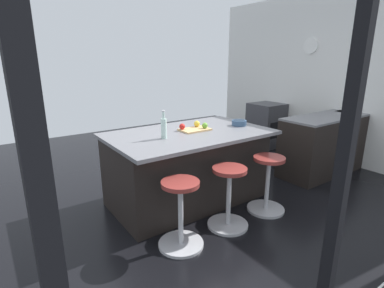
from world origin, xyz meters
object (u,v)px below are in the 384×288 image
Objects in this scene: stool_middle at (229,199)px; apple_red at (182,126)px; oven_range at (266,125)px; cutting_board at (195,130)px; stool_near_camera at (181,216)px; apple_yellow at (197,124)px; water_bottle at (164,128)px; kitchen_island at (187,166)px; fruit_bowl at (239,123)px; stool_by_window at (267,186)px; apple_green at (205,125)px.

apple_red is at bearing -87.36° from stool_middle.
oven_range is at bearing -159.03° from apple_red.
stool_near_camera is at bearing 46.95° from cutting_board.
stool_near_camera is at bearing 46.41° from apple_yellow.
stool_near_camera is at bearing 71.93° from water_bottle.
water_bottle reaches higher than oven_range.
stool_middle is 0.61m from stool_near_camera.
fruit_bowl is (-0.74, 0.12, 0.49)m from kitchen_island.
kitchen_island is at bearing 22.26° from oven_range.
apple_red reaches higher than stool_middle.
stool_by_window and stool_middle have the same top height.
stool_middle is at bearing 77.04° from apple_yellow.
oven_range is at bearing -157.57° from apple_yellow.
apple_red is at bearing -55.95° from kitchen_island.
stool_by_window is at bearing 118.41° from apple_green.
oven_range is 12.30× the size of apple_red.
apple_red is at bearing -124.54° from stool_near_camera.
apple_green is (2.48, 1.16, 0.52)m from oven_range.
stool_near_camera is (0.61, 0.77, -0.14)m from kitchen_island.
stool_by_window is 8.85× the size of apple_yellow.
apple_red is (0.64, -0.82, 0.64)m from stool_by_window.
stool_middle is 2.15× the size of water_bottle.
oven_range reaches higher than stool_middle.
apple_yellow reaches higher than kitchen_island.
apple_red is at bearing 20.97° from oven_range.
apple_green reaches higher than stool_by_window.
stool_by_window is 3.52× the size of fruit_bowl.
stool_near_camera is 2.15× the size of water_bottle.
cutting_board is at bearing -167.00° from water_bottle.
apple_yellow is 0.24× the size of water_bottle.
stool_by_window is at bearing 180.00° from stool_middle.
kitchen_island is 0.51m from apple_red.
fruit_bowl is (-0.52, 0.07, -0.02)m from apple_green.
fruit_bowl reaches higher than stool_near_camera.
apple_red is 0.41m from water_bottle.
stool_middle is at bearing 82.24° from cutting_board.
cutting_board is (-0.10, -0.76, 0.60)m from stool_middle.
apple_green is 0.13m from apple_yellow.
stool_middle is at bearing 90.00° from kitchen_island.
apple_yellow is 0.62m from water_bottle.
water_bottle is at bearing 0.10° from fruit_bowl.
apple_yellow reaches higher than apple_green.
kitchen_island is at bearing -90.00° from stool_middle.
apple_green reaches higher than stool_middle.
kitchen_island is 0.89m from fruit_bowl.
stool_by_window is (2.10, 1.88, -0.12)m from oven_range.
apple_green is (-0.12, 0.05, 0.05)m from cutting_board.
cutting_board is 5.05× the size of apple_red.
apple_green is at bearing 165.37° from kitchen_island.
stool_middle is 8.85× the size of apple_yellow.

